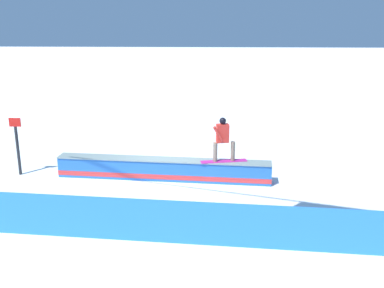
% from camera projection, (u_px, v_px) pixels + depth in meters
% --- Properties ---
extents(ground_plane, '(120.00, 120.00, 0.00)m').
position_uv_depth(ground_plane, '(163.00, 179.00, 15.46)').
color(ground_plane, white).
extents(grind_box, '(7.30, 1.18, 0.73)m').
position_uv_depth(grind_box, '(163.00, 170.00, 15.37)').
color(grind_box, blue).
rests_on(grind_box, ground_plane).
extents(snowboarder, '(1.58, 0.58, 1.49)m').
position_uv_depth(snowboarder, '(223.00, 138.00, 14.78)').
color(snowboarder, '#B8228B').
rests_on(snowboarder, grind_box).
extents(safety_fence, '(13.85, 1.22, 1.12)m').
position_uv_depth(safety_fence, '(145.00, 221.00, 11.13)').
color(safety_fence, '#2C7EE7').
rests_on(safety_fence, ground_plane).
extents(trail_marker, '(0.40, 0.10, 2.04)m').
position_uv_depth(trail_marker, '(17.00, 145.00, 15.61)').
color(trail_marker, '#262628').
rests_on(trail_marker, ground_plane).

